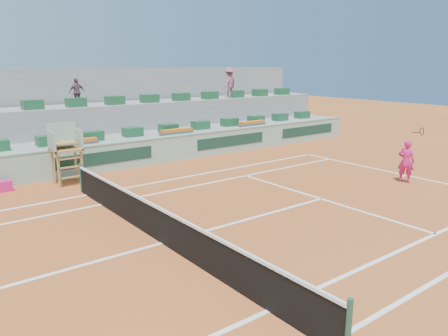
% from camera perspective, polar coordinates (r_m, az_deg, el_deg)
% --- Properties ---
extents(ground, '(90.00, 90.00, 0.00)m').
position_cam_1_polar(ground, '(11.88, -8.11, -9.71)').
color(ground, '#9F4B1E').
rests_on(ground, ground).
extents(seating_tier_lower, '(36.00, 4.00, 1.20)m').
position_cam_1_polar(seating_tier_lower, '(21.33, -22.51, 1.50)').
color(seating_tier_lower, gray).
rests_on(seating_tier_lower, ground).
extents(seating_tier_upper, '(36.00, 2.40, 2.60)m').
position_cam_1_polar(seating_tier_upper, '(22.75, -23.75, 3.87)').
color(seating_tier_upper, gray).
rests_on(seating_tier_upper, ground).
extents(stadium_back_wall, '(36.00, 0.40, 4.40)m').
position_cam_1_polar(stadium_back_wall, '(24.18, -24.89, 6.43)').
color(stadium_back_wall, gray).
rests_on(stadium_back_wall, ground).
extents(spectator_mid, '(0.84, 0.42, 1.37)m').
position_cam_1_polar(spectator_mid, '(22.81, -18.64, 9.36)').
color(spectator_mid, '#6B4753').
rests_on(spectator_mid, seating_tier_upper).
extents(spectator_right, '(1.33, 1.05, 1.81)m').
position_cam_1_polar(spectator_right, '(27.31, 0.69, 11.08)').
color(spectator_right, '#A25165').
rests_on(spectator_right, seating_tier_upper).
extents(court_lines, '(23.89, 11.09, 0.01)m').
position_cam_1_polar(court_lines, '(11.87, -8.11, -9.69)').
color(court_lines, white).
rests_on(court_lines, ground).
extents(tennis_net, '(0.10, 11.97, 1.10)m').
position_cam_1_polar(tennis_net, '(11.68, -8.19, -7.33)').
color(tennis_net, black).
rests_on(tennis_net, ground).
extents(advertising_hoarding, '(36.00, 0.34, 1.26)m').
position_cam_1_polar(advertising_hoarding, '(19.25, -20.70, 0.56)').
color(advertising_hoarding, '#8FB4A3').
rests_on(advertising_hoarding, ground).
extents(umpire_chair, '(1.10, 0.90, 2.40)m').
position_cam_1_polar(umpire_chair, '(18.13, -20.07, 2.80)').
color(umpire_chair, olive).
rests_on(umpire_chair, ground).
extents(seat_row_lower, '(32.90, 0.60, 0.44)m').
position_cam_1_polar(seat_row_lower, '(20.34, -22.04, 3.36)').
color(seat_row_lower, '#1B512F').
rests_on(seat_row_lower, seating_tier_lower).
extents(seat_row_upper, '(32.90, 0.60, 0.44)m').
position_cam_1_polar(seat_row_upper, '(21.99, -23.74, 7.59)').
color(seat_row_upper, '#1B512F').
rests_on(seat_row_upper, seating_tier_upper).
extents(flower_planters, '(26.80, 0.36, 0.28)m').
position_cam_1_polar(flower_planters, '(19.24, -25.65, 2.22)').
color(flower_planters, '#515151').
rests_on(flower_planters, seating_tier_lower).
extents(tennis_player, '(0.59, 0.92, 2.28)m').
position_cam_1_polar(tennis_player, '(18.85, 22.69, 0.84)').
color(tennis_player, '#D31B74').
rests_on(tennis_player, ground).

